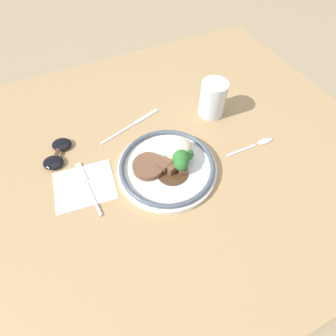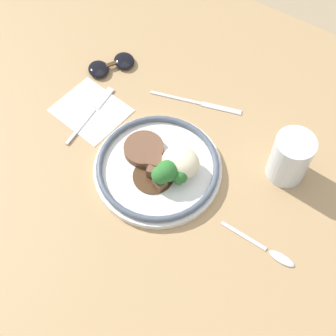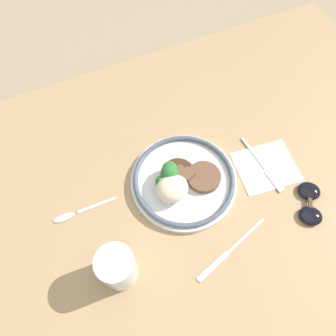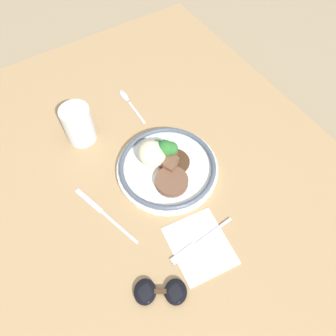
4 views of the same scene
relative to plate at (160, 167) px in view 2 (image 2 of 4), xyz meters
The scene contains 9 objects.
ground_plane 0.09m from the plate, 130.76° to the left, with size 8.00×8.00×0.00m, color #998466.
dining_table 0.08m from the plate, 130.76° to the left, with size 1.28×0.98×0.04m.
napkin 0.21m from the plate, 168.30° to the left, with size 0.16×0.14×0.00m.
plate is the anchor object (origin of this frame).
juice_glass 0.25m from the plate, 33.31° to the left, with size 0.08×0.08×0.11m.
fork 0.21m from the plate, 166.67° to the left, with size 0.02×0.17×0.00m.
knife 0.19m from the plate, 97.79° to the left, with size 0.20×0.07×0.00m.
spoon 0.26m from the plate, ahead, with size 0.15×0.02×0.01m.
sunglasses 0.30m from the plate, 145.77° to the left, with size 0.10×0.12×0.02m.
Camera 2 is at (0.32, -0.44, 0.84)m, focal length 50.00 mm.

